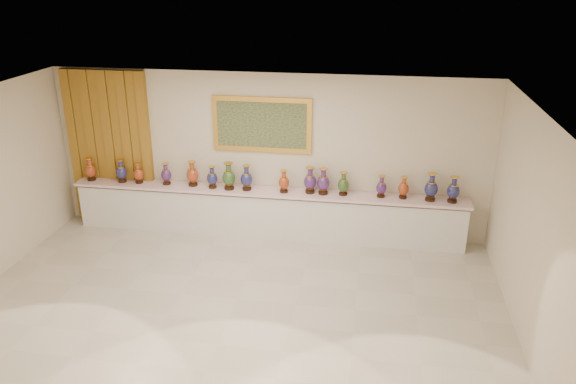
{
  "coord_description": "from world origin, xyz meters",
  "views": [
    {
      "loc": [
        1.92,
        -7.08,
        4.67
      ],
      "look_at": [
        0.5,
        1.7,
        1.12
      ],
      "focal_mm": 35.0,
      "sensor_mm": 36.0,
      "label": 1
    }
  ],
  "objects_px": {
    "counter": "(266,213)",
    "vase_1": "(121,172)",
    "vase_2": "(139,174)",
    "vase_0": "(91,170)"
  },
  "relations": [
    {
      "from": "vase_0",
      "to": "vase_1",
      "type": "distance_m",
      "value": 0.62
    },
    {
      "from": "counter",
      "to": "vase_1",
      "type": "bearing_deg",
      "value": -179.65
    },
    {
      "from": "vase_0",
      "to": "vase_2",
      "type": "distance_m",
      "value": 0.96
    },
    {
      "from": "counter",
      "to": "vase_1",
      "type": "distance_m",
      "value": 2.85
    },
    {
      "from": "vase_1",
      "to": "vase_2",
      "type": "height_order",
      "value": "vase_1"
    },
    {
      "from": "counter",
      "to": "vase_0",
      "type": "height_order",
      "value": "vase_0"
    },
    {
      "from": "vase_0",
      "to": "vase_1",
      "type": "bearing_deg",
      "value": 0.31
    },
    {
      "from": "counter",
      "to": "vase_0",
      "type": "distance_m",
      "value": 3.46
    },
    {
      "from": "vase_1",
      "to": "counter",
      "type": "bearing_deg",
      "value": 0.35
    },
    {
      "from": "vase_2",
      "to": "vase_0",
      "type": "bearing_deg",
      "value": -179.76
    }
  ]
}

